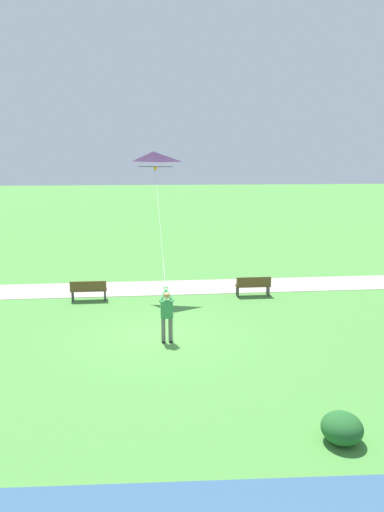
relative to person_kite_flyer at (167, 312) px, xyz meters
name	(u,v)px	position (x,y,z in m)	size (l,w,h in m)	color
ground_plane	(159,336)	(-0.58, -0.29, -1.05)	(120.00, 120.00, 0.00)	#4C8E3D
walkway_path	(203,287)	(-6.75, 1.71, -1.04)	(2.40, 32.00, 0.02)	#ADA393
person_kite_flyer	(167,312)	(0.00, 0.00, 0.00)	(0.62, 0.52, 1.83)	#232328
flying_kite	(154,164)	(-5.40, -0.43, 4.61)	(5.55, 1.67, 4.24)	purple
park_bench_near_walkway	(88,289)	(-4.89, -3.22, -0.54)	(0.50, 1.52, 0.88)	brown
park_bench_far_walkway	(253,285)	(-5.16, 3.78, -0.54)	(0.50, 1.52, 0.88)	brown
lakeside_shrub	(342,428)	(6.35, 3.85, -0.70)	(1.04, 0.94, 0.69)	#236028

